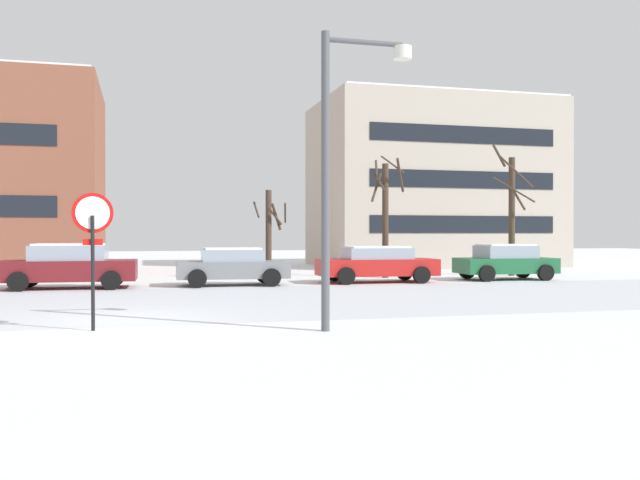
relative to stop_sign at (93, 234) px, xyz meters
name	(u,v)px	position (x,y,z in m)	size (l,w,h in m)	color
ground_plane	(125,321)	(0.55, 1.39, -1.84)	(120.00, 120.00, 0.00)	white
road_surface	(128,304)	(0.55, 5.04, -1.83)	(80.00, 9.31, 0.00)	silver
stop_sign	(93,234)	(0.00, 0.00, 0.00)	(0.75, 0.20, 2.62)	black
street_lamp	(342,148)	(4.58, -1.10, 1.64)	(1.81, 0.36, 5.66)	#4C4F54
parked_car_maroon	(69,266)	(-1.46, 10.74, -1.06)	(4.44, 2.24, 1.52)	maroon
parked_car_gray	(232,266)	(4.03, 10.69, -1.14)	(3.99, 2.10, 1.34)	slate
parked_car_red	(377,264)	(9.52, 10.82, -1.12)	(4.51, 2.20, 1.37)	red
parked_car_green	(505,262)	(15.01, 10.90, -1.11)	(3.92, 2.10, 1.43)	#1E6038
tree_far_left	(269,232)	(5.91, 13.63, 0.10)	(1.40, 1.37, 3.62)	#423326
tree_far_mid	(385,214)	(10.80, 13.34, 0.85)	(1.59, 1.59, 5.04)	#423326
tree_far_right	(512,211)	(16.63, 13.20, 1.01)	(1.72, 1.89, 5.86)	#423326
building_far_right	(431,184)	(17.19, 22.96, 2.89)	(13.05, 8.41, 9.45)	#B2A899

